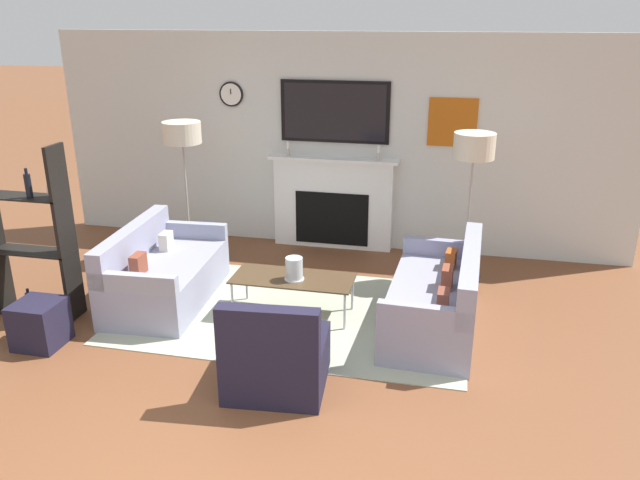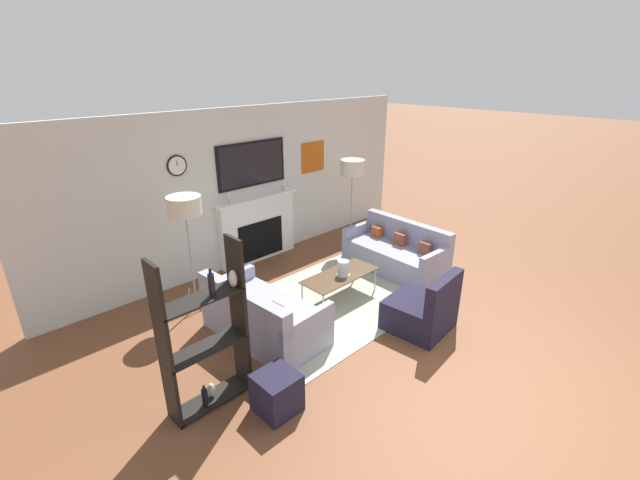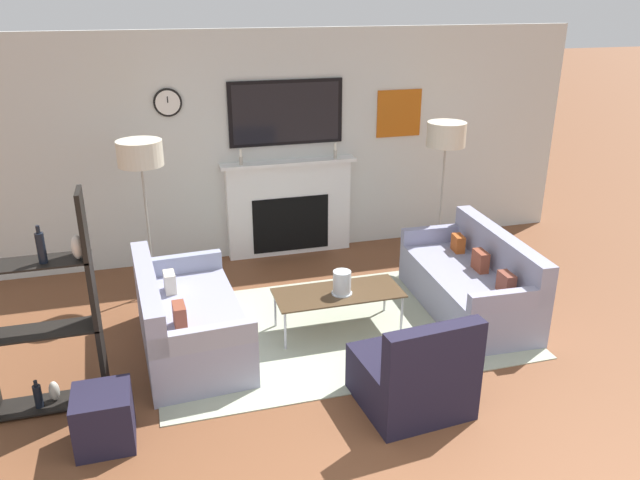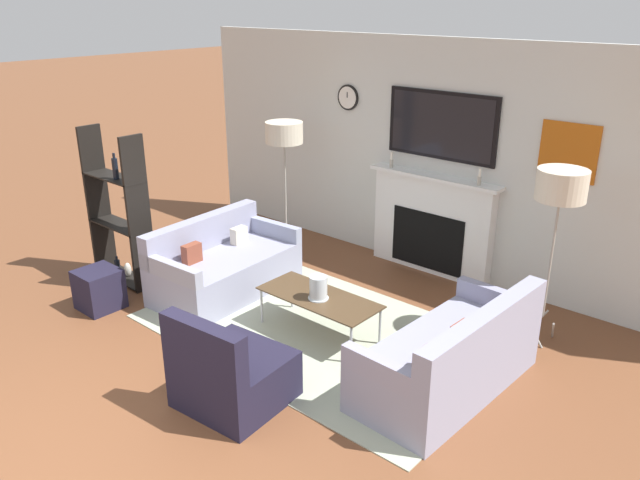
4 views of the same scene
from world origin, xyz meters
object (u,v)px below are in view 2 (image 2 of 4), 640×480
(floor_lamp_left, at_px, (184,207))
(ottoman, at_px, (277,392))
(couch_left, at_px, (263,317))
(armchair, at_px, (423,311))
(floor_lamp_right, at_px, (352,168))
(shelf_unit, at_px, (206,335))
(couch_right, at_px, (396,254))
(coffee_table, at_px, (340,276))
(hurricane_candle, at_px, (343,269))

(floor_lamp_left, relative_size, ottoman, 3.96)
(floor_lamp_left, bearing_deg, ottoman, -100.06)
(couch_left, height_order, armchair, armchair)
(floor_lamp_right, distance_m, shelf_unit, 4.66)
(shelf_unit, bearing_deg, floor_lamp_right, 23.49)
(couch_right, height_order, ottoman, couch_right)
(couch_left, distance_m, shelf_unit, 1.34)
(couch_right, distance_m, armchair, 1.82)
(floor_lamp_right, bearing_deg, shelf_unit, -156.51)
(coffee_table, bearing_deg, shelf_unit, -168.12)
(armchair, xyz_separation_m, floor_lamp_right, (1.49, 2.62, 1.26))
(armchair, bearing_deg, shelf_unit, 163.97)
(floor_lamp_left, distance_m, floor_lamp_right, 3.39)
(couch_left, distance_m, floor_lamp_right, 3.60)
(hurricane_candle, distance_m, shelf_unit, 2.62)
(couch_right, xyz_separation_m, armchair, (-1.23, -1.34, -0.02))
(ottoman, bearing_deg, floor_lamp_right, 32.32)
(couch_left, height_order, floor_lamp_right, floor_lamp_right)
(armchair, relative_size, coffee_table, 0.70)
(floor_lamp_right, xyz_separation_m, shelf_unit, (-4.22, -1.84, -0.71))
(floor_lamp_left, bearing_deg, coffee_table, -37.63)
(coffee_table, distance_m, floor_lamp_right, 2.43)
(couch_right, height_order, floor_lamp_left, floor_lamp_left)
(floor_lamp_right, bearing_deg, couch_right, -101.19)
(couch_left, bearing_deg, ottoman, -121.22)
(hurricane_candle, distance_m, floor_lamp_right, 2.38)
(couch_left, bearing_deg, armchair, -39.21)
(couch_right, relative_size, shelf_unit, 1.01)
(floor_lamp_right, height_order, shelf_unit, shelf_unit)
(couch_left, relative_size, coffee_table, 1.36)
(couch_left, bearing_deg, floor_lamp_left, 101.31)
(couch_left, xyz_separation_m, shelf_unit, (-1.10, -0.55, 0.53))
(couch_right, distance_m, coffee_table, 1.44)
(couch_right, bearing_deg, floor_lamp_right, 78.81)
(couch_left, xyz_separation_m, floor_lamp_left, (-0.26, 1.28, 1.26))
(armchair, relative_size, ottoman, 1.98)
(shelf_unit, relative_size, ottoman, 4.10)
(coffee_table, bearing_deg, hurricane_candle, -55.83)
(ottoman, bearing_deg, shelf_unit, 125.53)
(floor_lamp_left, height_order, floor_lamp_right, floor_lamp_right)
(armchair, height_order, floor_lamp_right, floor_lamp_right)
(couch_left, xyz_separation_m, ottoman, (-0.68, -1.13, -0.08))
(armchair, distance_m, floor_lamp_right, 3.27)
(coffee_table, height_order, ottoman, ottoman)
(hurricane_candle, height_order, shelf_unit, shelf_unit)
(couch_right, xyz_separation_m, shelf_unit, (-3.97, -0.55, 0.53))
(couch_left, relative_size, armchair, 1.96)
(couch_right, height_order, floor_lamp_right, floor_lamp_right)
(armchair, distance_m, ottoman, 2.34)
(couch_right, xyz_separation_m, floor_lamp_right, (0.25, 1.28, 1.25))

